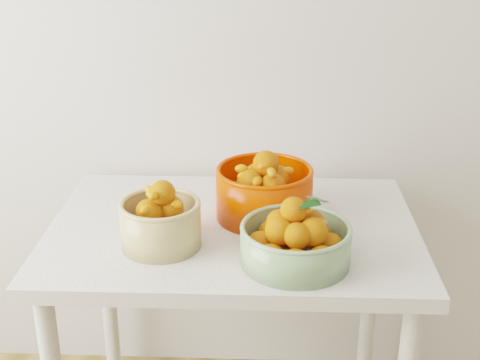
# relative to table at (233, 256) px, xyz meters

# --- Properties ---
(table) EXTENTS (1.00, 0.70, 0.75)m
(table) POSITION_rel_table_xyz_m (0.00, 0.00, 0.00)
(table) COLOR silver
(table) RESTS_ON ground
(bowl_cream) EXTENTS (0.21, 0.21, 0.18)m
(bowl_cream) POSITION_rel_table_xyz_m (-0.18, -0.12, 0.16)
(bowl_cream) COLOR tan
(bowl_cream) RESTS_ON table
(bowl_green) EXTENTS (0.35, 0.35, 0.17)m
(bowl_green) POSITION_rel_table_xyz_m (0.16, -0.20, 0.16)
(bowl_green) COLOR gray
(bowl_green) RESTS_ON table
(bowl_orange) EXTENTS (0.34, 0.34, 0.19)m
(bowl_orange) POSITION_rel_table_xyz_m (0.08, 0.06, 0.17)
(bowl_orange) COLOR #F02D00
(bowl_orange) RESTS_ON table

